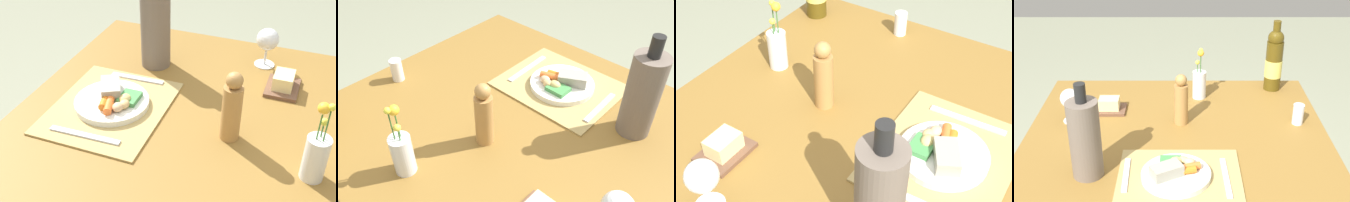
# 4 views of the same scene
# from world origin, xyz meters

# --- Properties ---
(dining_table) EXTENTS (1.12, 1.02, 0.73)m
(dining_table) POSITION_xyz_m (0.00, 0.00, 0.63)
(dining_table) COLOR olive
(dining_table) RESTS_ON ground_plane
(placemat) EXTENTS (0.39, 0.32, 0.01)m
(placemat) POSITION_xyz_m (0.01, -0.25, 0.73)
(placemat) COLOR tan
(placemat) RESTS_ON dining_table
(dinner_plate) EXTENTS (0.22, 0.22, 0.06)m
(dinner_plate) POSITION_xyz_m (-0.00, -0.24, 0.75)
(dinner_plate) COLOR white
(dinner_plate) RESTS_ON placemat
(fork) EXTENTS (0.02, 0.18, 0.00)m
(fork) POSITION_xyz_m (-0.16, -0.24, 0.73)
(fork) COLOR silver
(fork) RESTS_ON placemat
(knife) EXTENTS (0.02, 0.21, 0.00)m
(knife) POSITION_xyz_m (0.16, -0.25, 0.73)
(knife) COLOR silver
(knife) RESTS_ON placemat
(flower_vase) EXTENTS (0.06, 0.06, 0.22)m
(flower_vase) POSITION_xyz_m (0.09, 0.34, 0.80)
(flower_vase) COLOR silver
(flower_vase) RESTS_ON dining_table
(salt_shaker) EXTENTS (0.04, 0.04, 0.08)m
(salt_shaker) POSITION_xyz_m (0.46, 0.11, 0.77)
(salt_shaker) COLOR white
(salt_shaker) RESTS_ON dining_table
(butter_dish) EXTENTS (0.13, 0.10, 0.06)m
(butter_dish) POSITION_xyz_m (-0.27, 0.21, 0.75)
(butter_dish) COLOR brown
(butter_dish) RESTS_ON dining_table
(pepper_mill) EXTENTS (0.05, 0.05, 0.20)m
(pepper_mill) POSITION_xyz_m (0.02, 0.12, 0.82)
(pepper_mill) COLOR #AF7E43
(pepper_mill) RESTS_ON dining_table
(wine_glass) EXTENTS (0.07, 0.07, 0.14)m
(wine_glass) POSITION_xyz_m (-0.41, 0.13, 0.82)
(wine_glass) COLOR white
(wine_glass) RESTS_ON dining_table
(cooler_bottle) EXTENTS (0.10, 0.10, 0.32)m
(cooler_bottle) POSITION_xyz_m (-0.28, -0.22, 0.86)
(cooler_bottle) COLOR #6A5D52
(cooler_bottle) RESTS_ON dining_table
(wine_bottle) EXTENTS (0.07, 0.07, 0.31)m
(wine_bottle) POSITION_xyz_m (0.42, 0.43, 0.86)
(wine_bottle) COLOR #4E3D0F
(wine_bottle) RESTS_ON dining_table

